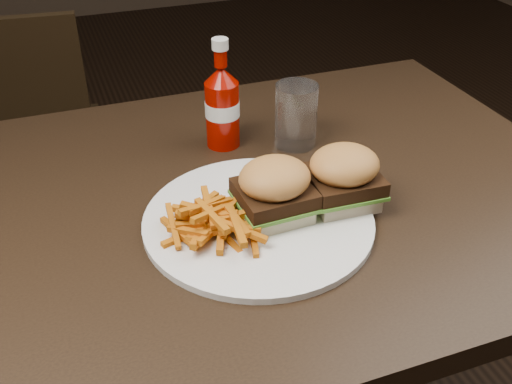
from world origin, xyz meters
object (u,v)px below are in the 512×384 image
object	(u,v)px
dining_table	(227,205)
ketchup_bottle	(222,115)
tumbler	(296,116)
chair_far	(31,146)
plate	(258,220)

from	to	relation	value
dining_table	ketchup_bottle	world-z (taller)	ketchup_bottle
dining_table	tumbler	distance (m)	0.22
chair_far	plate	world-z (taller)	plate
tumbler	ketchup_bottle	bearing A→B (deg)	161.04
dining_table	chair_far	world-z (taller)	dining_table
chair_far	plate	bearing A→B (deg)	114.81
plate	tumbler	size ratio (longest dim) A/B	2.90
plate	ketchup_bottle	size ratio (longest dim) A/B	2.86
dining_table	tumbler	xyz separation A→B (m)	(0.17, 0.12, 0.08)
chair_far	plate	xyz separation A→B (m)	(0.34, -0.98, 0.33)
chair_far	ketchup_bottle	bearing A→B (deg)	122.20
chair_far	dining_table	bearing A→B (deg)	115.38
dining_table	ketchup_bottle	size ratio (longest dim) A/B	9.95
ketchup_bottle	plate	bearing A→B (deg)	-95.54
ketchup_bottle	dining_table	bearing A→B (deg)	-105.60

